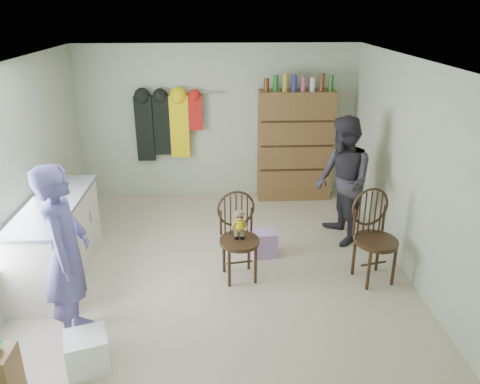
{
  "coord_description": "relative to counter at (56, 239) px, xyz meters",
  "views": [
    {
      "loc": [
        0.0,
        -5.02,
        3.06
      ],
      "look_at": [
        0.25,
        0.2,
        0.95
      ],
      "focal_mm": 35.0,
      "sensor_mm": 36.0,
      "label": 1
    }
  ],
  "objects": [
    {
      "name": "chair_front",
      "position": [
        2.17,
        -0.14,
        0.11
      ],
      "size": [
        0.54,
        0.54,
        1.05
      ],
      "rotation": [
        0.0,
        0.0,
        0.18
      ],
      "color": "#352112",
      "rests_on": "ground"
    },
    {
      "name": "dresser",
      "position": [
        3.2,
        2.3,
        0.44
      ],
      "size": [
        1.2,
        0.39,
        2.07
      ],
      "color": "brown",
      "rests_on": "ground"
    },
    {
      "name": "person_right",
      "position": [
        3.59,
        0.71,
        0.4
      ],
      "size": [
        0.77,
        0.93,
        1.73
      ],
      "primitive_type": "imported",
      "rotation": [
        0.0,
        0.0,
        -1.43
      ],
      "color": "#2D2B33",
      "rests_on": "ground"
    },
    {
      "name": "chair_far",
      "position": [
        3.73,
        -0.25,
        0.12
      ],
      "size": [
        0.59,
        0.59,
        1.1
      ],
      "rotation": [
        0.0,
        0.0,
        0.24
      ],
      "color": "#352112",
      "rests_on": "ground"
    },
    {
      "name": "person_left",
      "position": [
        0.52,
        -1.15,
        0.42
      ],
      "size": [
        0.5,
        0.7,
        1.79
      ],
      "primitive_type": "imported",
      "rotation": [
        0.0,
        0.0,
        1.69
      ],
      "color": "#595399",
      "rests_on": "ground"
    },
    {
      "name": "room_walls",
      "position": [
        1.95,
        0.53,
        1.11
      ],
      "size": [
        5.0,
        5.0,
        5.0
      ],
      "color": "beige",
      "rests_on": "ground"
    },
    {
      "name": "plastic_tub",
      "position": [
        0.74,
        -1.62,
        -0.3
      ],
      "size": [
        0.45,
        0.44,
        0.34
      ],
      "primitive_type": "cube",
      "rotation": [
        0.0,
        0.0,
        0.31
      ],
      "color": "white",
      "rests_on": "ground"
    },
    {
      "name": "coat_rack",
      "position": [
        1.12,
        2.38,
        0.78
      ],
      "size": [
        1.42,
        0.12,
        1.09
      ],
      "color": "#99999E",
      "rests_on": "ground"
    },
    {
      "name": "striped_bag",
      "position": [
        2.52,
        0.33,
        -0.3
      ],
      "size": [
        0.35,
        0.29,
        0.34
      ],
      "primitive_type": "cube",
      "rotation": [
        0.0,
        0.0,
        0.16
      ],
      "color": "pink",
      "rests_on": "ground"
    },
    {
      "name": "counter",
      "position": [
        0.0,
        0.0,
        0.0
      ],
      "size": [
        0.64,
        1.86,
        0.94
      ],
      "color": "silver",
      "rests_on": "ground"
    },
    {
      "name": "ground_plane",
      "position": [
        1.95,
        0.0,
        -0.47
      ],
      "size": [
        5.0,
        5.0,
        0.0
      ],
      "primitive_type": "plane",
      "color": "beige",
      "rests_on": "ground"
    }
  ]
}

